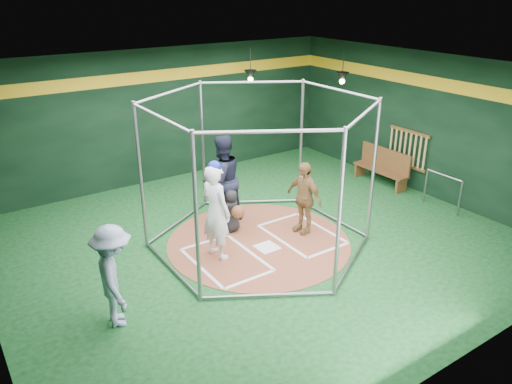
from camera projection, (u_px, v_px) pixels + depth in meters
room_shell at (259, 163)px, 9.72m from camera, size 10.10×9.10×3.53m
clay_disc at (259, 242)px, 10.39m from camera, size 3.80×3.80×0.01m
home_plate at (267, 247)px, 10.16m from camera, size 0.43×0.43×0.01m
batter_box_left at (226, 260)px, 9.71m from camera, size 1.17×1.77×0.01m
batter_box_right at (302, 234)px, 10.69m from camera, size 1.17×1.77×0.01m
batting_cage at (259, 175)px, 9.81m from camera, size 4.05×4.67×3.00m
bat_rack at (407, 148)px, 12.85m from camera, size 0.07×1.25×0.98m
pendant_lamp_near at (250, 75)px, 13.22m from camera, size 0.34×0.34×0.90m
pendant_lamp_far at (342, 77)px, 12.93m from camera, size 0.34×0.34×0.90m
batter_figure at (216, 210)px, 9.49m from camera, size 0.59×0.78×1.98m
visitor_leopard at (304, 198)px, 10.54m from camera, size 0.51×0.97×1.58m
catcher_figure at (233, 211)px, 10.65m from camera, size 0.54×0.61×0.94m
umpire at (222, 179)px, 10.93m from camera, size 1.05×0.86×2.00m
bystander_blue at (114, 276)px, 7.63m from camera, size 0.83×1.20×1.69m
dugout_bench at (383, 166)px, 13.28m from camera, size 0.38×1.65×0.96m
steel_railing at (443, 186)px, 11.73m from camera, size 0.05×1.01×0.87m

